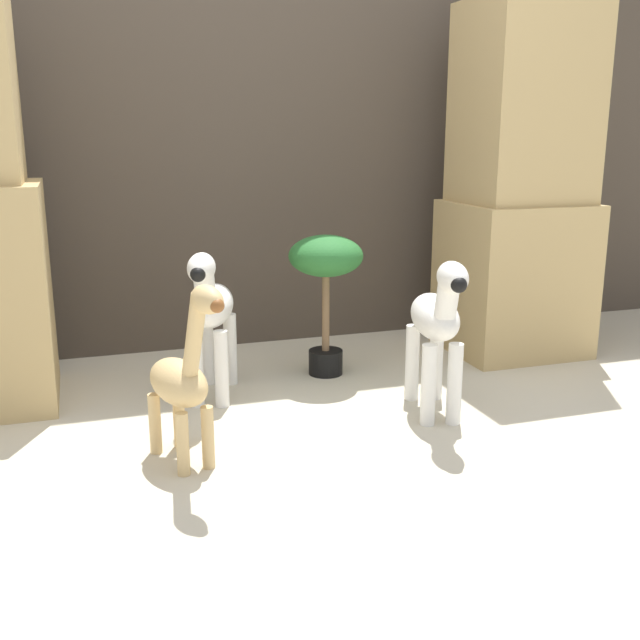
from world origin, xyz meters
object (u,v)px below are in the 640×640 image
(zebra_left, at_px, (211,311))
(potted_palm_front, at_px, (326,270))
(giraffe_figurine, at_px, (183,378))
(zebra_right, at_px, (437,323))

(zebra_left, bearing_deg, potted_palm_front, 15.96)
(zebra_left, distance_m, giraffe_figurine, 0.60)
(zebra_left, xyz_separation_m, potted_palm_front, (0.51, 0.15, 0.11))
(zebra_right, bearing_deg, potted_palm_front, 111.60)
(zebra_right, xyz_separation_m, giraffe_figurine, (-0.93, -0.14, -0.06))
(giraffe_figurine, distance_m, potted_palm_front, 1.02)
(potted_palm_front, bearing_deg, giraffe_figurine, -134.54)
(potted_palm_front, bearing_deg, zebra_left, -164.04)
(potted_palm_front, bearing_deg, zebra_right, -68.40)
(zebra_right, relative_size, giraffe_figurine, 1.00)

